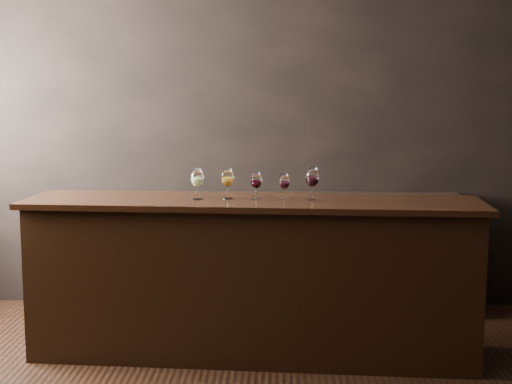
{
  "coord_description": "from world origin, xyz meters",
  "views": [
    {
      "loc": [
        0.53,
        -3.62,
        1.75
      ],
      "look_at": [
        0.38,
        1.04,
        1.11
      ],
      "focal_mm": 50.0,
      "sensor_mm": 36.0,
      "label": 1
    }
  ],
  "objects_px": {
    "glass_red_b": "(284,182)",
    "glass_red_c": "(312,178)",
    "glass_red_a": "(256,181)",
    "glass_white": "(197,178)",
    "glass_amber": "(227,178)",
    "back_bar_shelf": "(294,253)",
    "bar_counter": "(252,280)"
  },
  "relations": [
    {
      "from": "back_bar_shelf",
      "to": "glass_white",
      "type": "relative_size",
      "value": 13.01
    },
    {
      "from": "bar_counter",
      "to": "glass_white",
      "type": "distance_m",
      "value": 0.78
    },
    {
      "from": "glass_white",
      "to": "glass_red_a",
      "type": "xyz_separation_m",
      "value": [
        0.39,
        0.01,
        -0.02
      ]
    },
    {
      "from": "glass_white",
      "to": "glass_red_b",
      "type": "height_order",
      "value": "glass_white"
    },
    {
      "from": "back_bar_shelf",
      "to": "glass_red_b",
      "type": "bearing_deg",
      "value": -95.33
    },
    {
      "from": "glass_red_c",
      "to": "back_bar_shelf",
      "type": "bearing_deg",
      "value": 95.3
    },
    {
      "from": "back_bar_shelf",
      "to": "glass_red_a",
      "type": "xyz_separation_m",
      "value": [
        -0.28,
        -0.97,
        0.71
      ]
    },
    {
      "from": "glass_red_b",
      "to": "glass_red_c",
      "type": "relative_size",
      "value": 0.78
    },
    {
      "from": "bar_counter",
      "to": "glass_red_b",
      "type": "distance_m",
      "value": 0.7
    },
    {
      "from": "glass_white",
      "to": "glass_red_a",
      "type": "height_order",
      "value": "glass_white"
    },
    {
      "from": "bar_counter",
      "to": "glass_amber",
      "type": "xyz_separation_m",
      "value": [
        -0.17,
        0.04,
        0.69
      ]
    },
    {
      "from": "bar_counter",
      "to": "glass_red_c",
      "type": "distance_m",
      "value": 0.8
    },
    {
      "from": "glass_amber",
      "to": "glass_red_b",
      "type": "height_order",
      "value": "glass_amber"
    },
    {
      "from": "glass_red_c",
      "to": "glass_white",
      "type": "bearing_deg",
      "value": 178.38
    },
    {
      "from": "back_bar_shelf",
      "to": "glass_red_b",
      "type": "distance_m",
      "value": 1.2
    },
    {
      "from": "bar_counter",
      "to": "back_bar_shelf",
      "type": "bearing_deg",
      "value": 76.55
    },
    {
      "from": "back_bar_shelf",
      "to": "glass_red_a",
      "type": "bearing_deg",
      "value": -105.9
    },
    {
      "from": "glass_white",
      "to": "glass_amber",
      "type": "xyz_separation_m",
      "value": [
        0.2,
        0.03,
        -0.0
      ]
    },
    {
      "from": "glass_red_c",
      "to": "glass_red_a",
      "type": "bearing_deg",
      "value": 175.79
    },
    {
      "from": "glass_amber",
      "to": "glass_red_b",
      "type": "distance_m",
      "value": 0.38
    },
    {
      "from": "glass_red_b",
      "to": "glass_red_c",
      "type": "distance_m",
      "value": 0.19
    },
    {
      "from": "back_bar_shelf",
      "to": "glass_red_a",
      "type": "distance_m",
      "value": 1.23
    },
    {
      "from": "glass_amber",
      "to": "glass_red_a",
      "type": "height_order",
      "value": "glass_amber"
    },
    {
      "from": "glass_red_b",
      "to": "glass_red_c",
      "type": "height_order",
      "value": "glass_red_c"
    },
    {
      "from": "back_bar_shelf",
      "to": "glass_amber",
      "type": "relative_size",
      "value": 13.24
    },
    {
      "from": "glass_red_c",
      "to": "glass_red_b",
      "type": "bearing_deg",
      "value": 172.67
    },
    {
      "from": "bar_counter",
      "to": "back_bar_shelf",
      "type": "relative_size",
      "value": 1.1
    },
    {
      "from": "glass_red_a",
      "to": "glass_amber",
      "type": "bearing_deg",
      "value": 173.4
    },
    {
      "from": "glass_red_b",
      "to": "bar_counter",
      "type": "bearing_deg",
      "value": -176.97
    },
    {
      "from": "bar_counter",
      "to": "back_bar_shelf",
      "type": "xyz_separation_m",
      "value": [
        0.3,
        0.99,
        -0.03
      ]
    },
    {
      "from": "glass_red_b",
      "to": "glass_red_a",
      "type": "bearing_deg",
      "value": 178.9
    },
    {
      "from": "bar_counter",
      "to": "glass_amber",
      "type": "height_order",
      "value": "glass_amber"
    }
  ]
}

